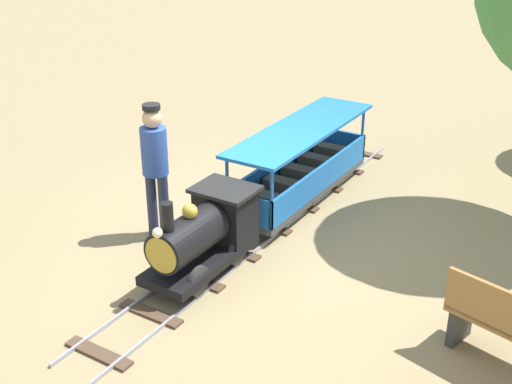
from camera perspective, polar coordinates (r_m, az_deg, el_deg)
The scene contains 5 objects.
ground_plane at distance 7.89m, azimuth -0.37°, elevation -3.87°, with size 60.00×60.00×0.00m, color #8C7A56.
track at distance 8.11m, azimuth 0.75°, elevation -2.91°, with size 0.70×6.40×0.04m.
locomotive at distance 6.99m, azimuth -4.40°, elevation -3.47°, with size 0.66×1.45×1.03m.
passenger_car at distance 8.64m, azimuth 3.86°, elevation 1.84°, with size 0.76×2.70×0.97m.
conductor_person at distance 7.60m, azimuth -8.64°, elevation 2.65°, with size 0.30×0.30×1.62m.
Camera 1 is at (-3.69, 5.84, 3.80)m, focal length 46.76 mm.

